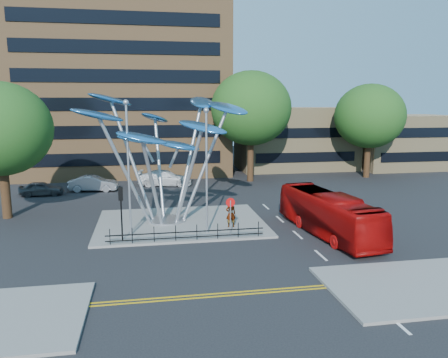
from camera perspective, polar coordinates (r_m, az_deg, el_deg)
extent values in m
plane|color=black|center=(26.59, -2.42, -9.32)|extent=(120.00, 120.00, 0.00)
cube|color=slate|center=(32.16, -5.62, -5.74)|extent=(12.00, 9.00, 0.15)
cube|color=slate|center=(24.49, 27.19, -12.05)|extent=(12.00, 6.00, 0.15)
cube|color=gold|center=(21.09, -0.17, -14.69)|extent=(40.00, 0.12, 0.01)
cube|color=gold|center=(20.82, -0.03, -15.03)|extent=(40.00, 0.12, 0.01)
cube|color=olive|center=(57.24, -13.23, 16.08)|extent=(25.00, 15.00, 30.00)
cube|color=tan|center=(58.34, 9.34, 5.27)|extent=(15.00, 8.00, 8.00)
cube|color=tan|center=(62.68, 22.15, 4.53)|extent=(12.00, 8.00, 7.00)
cylinder|color=black|center=(48.56, 3.48, 3.06)|extent=(0.70, 0.70, 5.72)
ellipsoid|color=#154A17|center=(48.19, 3.55, 9.21)|extent=(8.80, 8.80, 8.10)
cylinder|color=black|center=(37.03, -26.69, -0.94)|extent=(0.70, 0.70, 4.84)
ellipsoid|color=#154A17|center=(36.52, -27.25, 5.85)|extent=(7.60, 7.60, 6.99)
cylinder|color=black|center=(53.61, 18.21, 2.89)|extent=(0.70, 0.70, 5.06)
ellipsoid|color=#154A17|center=(53.26, 18.48, 7.80)|extent=(8.00, 8.00, 7.36)
cylinder|color=#9EA0A5|center=(32.55, -7.46, -5.33)|extent=(2.80, 2.80, 0.12)
cylinder|color=#9EA0A5|center=(31.13, -9.78, 1.13)|extent=(0.24, 0.24, 7.80)
ellipsoid|color=#2D7BC4|center=(29.93, -16.19, 8.02)|extent=(3.92, 2.95, 1.39)
cylinder|color=#9EA0A5|center=(30.86, -8.25, -0.23)|extent=(0.24, 0.24, 6.40)
ellipsoid|color=#2D7BC4|center=(28.25, -10.71, 5.29)|extent=(3.47, 1.78, 1.31)
cylinder|color=#9EA0A5|center=(31.05, -6.43, 0.44)|extent=(0.24, 0.24, 7.00)
ellipsoid|color=#2D7BC4|center=(29.23, -2.82, 6.80)|extent=(3.81, 3.11, 1.36)
cylinder|color=#9EA0A5|center=(31.79, -5.46, 1.78)|extent=(0.24, 0.24, 8.20)
ellipsoid|color=#2D7BC4|center=(32.29, 0.45, 9.26)|extent=(3.52, 4.06, 1.44)
cylinder|color=#9EA0A5|center=(32.62, -6.30, 2.33)|extent=(0.24, 0.24, 8.60)
ellipsoid|color=#2D7BC4|center=(34.52, -2.96, 9.97)|extent=(2.21, 3.79, 1.39)
cylinder|color=#9EA0A5|center=(32.76, -8.04, 1.27)|extent=(0.24, 0.24, 7.40)
ellipsoid|color=#2D7BC4|center=(34.98, -9.01, 7.90)|extent=(3.02, 3.71, 1.34)
cylinder|color=#9EA0A5|center=(32.05, -9.46, 2.30)|extent=(0.24, 0.24, 8.80)
ellipsoid|color=#2D7BC4|center=(33.25, -14.62, 10.00)|extent=(3.88, 3.60, 1.42)
ellipsoid|color=#2D7BC4|center=(31.67, -10.99, 5.07)|extent=(3.40, 1.96, 1.13)
ellipsoid|color=#2D7BC4|center=(31.18, -6.00, 4.39)|extent=(3.39, 2.16, 1.11)
cylinder|color=#9EA0A5|center=(28.73, -12.36, 0.99)|extent=(0.14, 0.14, 8.50)
sphere|color=#9EA0A5|center=(28.38, -12.70, 9.73)|extent=(0.36, 0.36, 0.36)
cylinder|color=#9EA0A5|center=(28.50, -2.28, 0.64)|extent=(0.14, 0.14, 8.00)
sphere|color=#9EA0A5|center=(28.11, -2.34, 8.95)|extent=(0.36, 0.36, 0.36)
cylinder|color=black|center=(28.32, -13.24, -4.66)|extent=(0.10, 0.10, 3.20)
cube|color=black|center=(28.00, -13.36, -1.89)|extent=(0.28, 0.18, 0.85)
sphere|color=#FF0C0C|center=(27.94, -13.38, -1.33)|extent=(0.18, 0.18, 0.18)
cylinder|color=#9EA0A5|center=(28.87, 0.85, -5.02)|extent=(0.08, 0.08, 2.30)
cylinder|color=red|center=(28.65, 0.85, -3.08)|extent=(0.60, 0.04, 0.60)
cube|color=white|center=(28.67, 0.84, -3.07)|extent=(0.42, 0.03, 0.10)
cylinder|color=black|center=(27.90, -14.68, -7.30)|extent=(0.05, 0.05, 1.00)
cylinder|color=black|center=(27.82, -11.90, -7.23)|extent=(0.05, 0.05, 1.00)
cylinder|color=black|center=(27.80, -9.12, -7.15)|extent=(0.05, 0.05, 1.00)
cylinder|color=black|center=(27.84, -6.33, -7.06)|extent=(0.05, 0.05, 1.00)
cylinder|color=black|center=(27.95, -3.57, -6.94)|extent=(0.05, 0.05, 1.00)
cylinder|color=black|center=(28.13, -0.83, -6.81)|extent=(0.05, 0.05, 1.00)
cylinder|color=black|center=(28.36, 1.87, -6.67)|extent=(0.05, 0.05, 1.00)
cylinder|color=black|center=(28.66, 4.52, -6.52)|extent=(0.05, 0.05, 1.00)
cube|color=black|center=(27.88, -4.95, -6.90)|extent=(10.00, 0.06, 0.06)
cube|color=black|center=(27.98, -4.94, -7.59)|extent=(10.00, 0.06, 0.06)
imported|color=#9B0807|center=(30.02, 13.45, -4.46)|extent=(3.65, 10.48, 2.86)
imported|color=gray|center=(30.53, 0.89, -4.56)|extent=(0.70, 0.46, 1.91)
imported|color=#414549|center=(44.76, -22.76, -1.16)|extent=(4.03, 1.76, 1.35)
imported|color=#98999F|center=(45.19, -16.69, -0.56)|extent=(4.84, 2.07, 1.55)
imported|color=silver|center=(46.52, -7.72, 0.12)|extent=(5.91, 3.21, 1.63)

